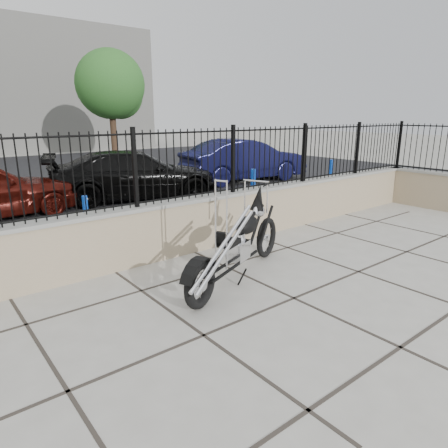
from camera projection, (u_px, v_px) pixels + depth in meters
ground_plane at (294, 298)px, 5.37m from camera, size 90.00×90.00×0.00m
parking_lot at (40, 181)px, 14.79m from camera, size 30.00×30.00×0.00m
retaining_wall at (190, 225)px, 7.13m from camera, size 14.00×0.36×0.96m
wall_return at (435, 190)px, 10.34m from camera, size 0.36×2.50×0.96m
iron_fence at (188, 164)px, 6.84m from camera, size 14.00×0.08×1.20m
fence_return at (442, 148)px, 10.05m from camera, size 0.08×2.30×1.20m
chopper_motorcycle at (237, 228)px, 5.76m from camera, size 2.65×1.46×1.60m
car_black at (136, 175)px, 11.44m from camera, size 5.17×3.30×1.39m
car_blue at (244, 160)px, 14.55m from camera, size 4.81×2.23×1.53m
bollard_a at (86, 218)px, 7.79m from camera, size 0.11×0.11×0.88m
bollard_b at (253, 189)px, 10.34m from camera, size 0.14×0.14×1.03m
bollard_c at (330, 177)px, 12.27m from camera, size 0.16×0.16×1.05m
tree_right at (110, 81)px, 19.46m from camera, size 3.33×3.33×5.62m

